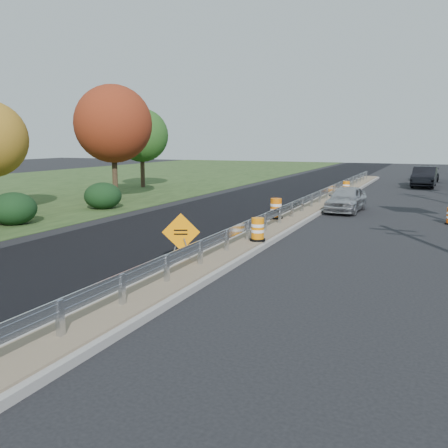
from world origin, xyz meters
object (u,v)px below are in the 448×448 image
at_px(car_silver, 346,199).
at_px(barrel_median_far, 346,188).
at_px(barrel_median_mid, 276,209).
at_px(car_dark_far, 426,173).
at_px(barrel_median_near, 258,230).
at_px(car_dark_mid, 424,177).
at_px(caution_sign, 181,252).

bearing_deg(car_silver, barrel_median_far, 102.94).
relative_size(barrel_median_mid, car_dark_far, 0.19).
height_order(barrel_median_near, barrel_median_far, barrel_median_far).
relative_size(barrel_median_mid, car_dark_mid, 0.19).
xyz_separation_m(caution_sign, car_silver, (2.70, 13.91, 0.29)).
distance_m(barrel_median_near, car_dark_mid, 28.02).
xyz_separation_m(barrel_median_near, barrel_median_mid, (-0.95, 5.23, 0.05)).
bearing_deg(car_dark_far, car_silver, 75.76).
relative_size(caution_sign, barrel_median_far, 1.94).
xyz_separation_m(barrel_median_near, car_dark_mid, (4.81, 27.60, 0.20)).
distance_m(barrel_median_near, car_dark_far, 34.83).
distance_m(barrel_median_far, car_dark_mid, 10.95).
relative_size(car_dark_mid, car_dark_far, 1.02).
bearing_deg(barrel_median_far, barrel_median_near, -90.48).
height_order(caution_sign, barrel_median_far, caution_sign).
relative_size(barrel_median_far, car_dark_far, 0.17).
bearing_deg(car_silver, barrel_median_mid, -111.10).
relative_size(barrel_median_mid, barrel_median_far, 1.13).
bearing_deg(barrel_median_far, barrel_median_mid, -95.04).
xyz_separation_m(car_silver, car_dark_far, (3.36, 24.05, 0.02)).
relative_size(barrel_median_far, car_silver, 0.20).
bearing_deg(barrel_median_far, caution_sign, -93.92).
bearing_deg(caution_sign, car_silver, 55.28).
bearing_deg(car_dark_mid, barrel_median_mid, -102.56).
height_order(car_silver, car_dark_mid, car_dark_mid).
relative_size(barrel_median_near, car_dark_far, 0.17).
height_order(barrel_median_mid, car_dark_mid, car_dark_mid).
bearing_deg(barrel_median_near, car_dark_mid, 80.11).
bearing_deg(car_dark_mid, car_silver, -99.37).
relative_size(caution_sign, car_silver, 0.40).
xyz_separation_m(car_silver, car_dark_mid, (3.41, 17.16, 0.13)).
xyz_separation_m(caution_sign, car_dark_mid, (6.11, 31.07, 0.42)).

